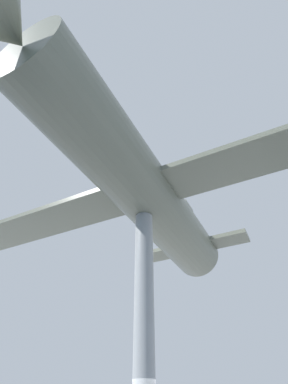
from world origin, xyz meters
The scene contains 2 objects.
support_pylon_central centered at (0.00, 0.00, 3.47)m, with size 0.54×0.54×6.94m.
suspended_airplane centered at (0.01, 0.21, 7.96)m, with size 15.82×12.63×3.52m.
Camera 1 is at (-3.13, 7.47, 1.74)m, focal length 28.00 mm.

